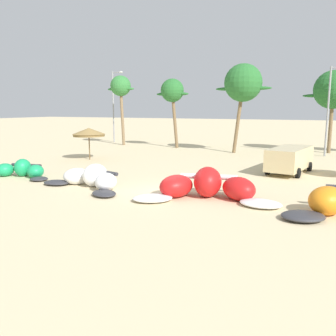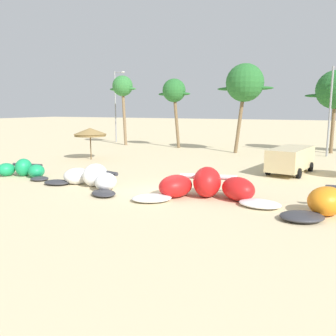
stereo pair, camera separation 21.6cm
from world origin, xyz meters
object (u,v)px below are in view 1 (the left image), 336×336
at_px(kite_left_of_center, 207,187).
at_px(palm_leftmost, 121,88).
at_px(parked_car_second, 290,158).
at_px(palm_center_left, 333,90).
at_px(palm_left_of_gap, 243,83).
at_px(lamppost_west_center, 330,107).
at_px(palm_left, 172,92).
at_px(lamppost_west, 114,103).
at_px(kite_far_left, 20,170).
at_px(beach_umbrella_near_van, 89,132).
at_px(kite_left, 91,179).

relative_size(kite_left_of_center, palm_leftmost, 0.87).
xyz_separation_m(parked_car_second, palm_leftmost, (-21.51, 11.52, 6.04)).
bearing_deg(kite_left_of_center, palm_center_left, 76.36).
distance_m(palm_left_of_gap, palm_center_left, 9.23).
distance_m(kite_left_of_center, lamppost_west_center, 21.38).
height_order(palm_left, lamppost_west, lamppost_west).
bearing_deg(lamppost_west_center, parked_car_second, -102.07).
xyz_separation_m(palm_center_left, lamppost_west, (-26.93, 0.83, -1.15)).
bearing_deg(palm_leftmost, lamppost_west, 135.56).
bearing_deg(palm_left_of_gap, palm_leftmost, 173.13).
bearing_deg(palm_left_of_gap, kite_far_left, -119.23).
xyz_separation_m(parked_car_second, lamppost_west, (-24.43, 14.38, 4.18)).
bearing_deg(palm_left, palm_left_of_gap, -11.91).
height_order(beach_umbrella_near_van, lamppost_west, lamppost_west).
distance_m(kite_left, lamppost_west, 28.59).
bearing_deg(palm_leftmost, palm_center_left, 4.86).
distance_m(kite_far_left, palm_leftmost, 22.52).
bearing_deg(palm_left, beach_umbrella_near_van, -103.15).
distance_m(parked_car_second, palm_left_of_gap, 12.74).
relative_size(parked_car_second, palm_left_of_gap, 0.60).
xyz_separation_m(parked_car_second, palm_left_of_gap, (-5.83, 9.62, 5.99)).
xyz_separation_m(palm_left, lamppost_west_center, (16.74, -0.72, -1.72)).
bearing_deg(palm_left, kite_left_of_center, -61.61).
distance_m(parked_car_second, lamppost_west, 28.66).
bearing_deg(palm_center_left, palm_leftmost, -175.14).
height_order(kite_far_left, beach_umbrella_near_van, beach_umbrella_near_van).
distance_m(kite_left_of_center, parked_car_second, 10.04).
distance_m(palm_center_left, lamppost_west_center, 3.28).
bearing_deg(kite_left_of_center, palm_left, 118.39).
relative_size(palm_left_of_gap, palm_center_left, 1.07).
bearing_deg(palm_left, lamppost_west, 163.59).
height_order(kite_left_of_center, lamppost_west_center, lamppost_west_center).
bearing_deg(kite_left, palm_center_left, 61.67).
height_order(beach_umbrella_near_van, lamppost_west_center, lamppost_west_center).
bearing_deg(kite_far_left, kite_left_of_center, -0.63).
bearing_deg(kite_far_left, kite_left, -4.92).
distance_m(palm_left_of_gap, lamppost_west_center, 8.51).
bearing_deg(parked_car_second, lamppost_west_center, 77.93).
relative_size(lamppost_west, lamppost_west_center, 1.12).
relative_size(kite_left, palm_center_left, 0.73).
distance_m(beach_umbrella_near_van, palm_leftmost, 13.73).
height_order(parked_car_second, palm_leftmost, palm_leftmost).
bearing_deg(palm_left_of_gap, lamppost_west, 165.65).
xyz_separation_m(palm_left, lamppost_west, (-9.99, 2.94, -1.22)).
relative_size(kite_left, palm_leftmost, 0.71).
relative_size(beach_umbrella_near_van, lamppost_west_center, 0.35).
distance_m(kite_left_of_center, beach_umbrella_near_van, 16.81).
height_order(kite_far_left, kite_left_of_center, kite_left_of_center).
height_order(kite_left, beach_umbrella_near_van, beach_umbrella_near_van).
bearing_deg(palm_left_of_gap, kite_left_of_center, -81.93).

